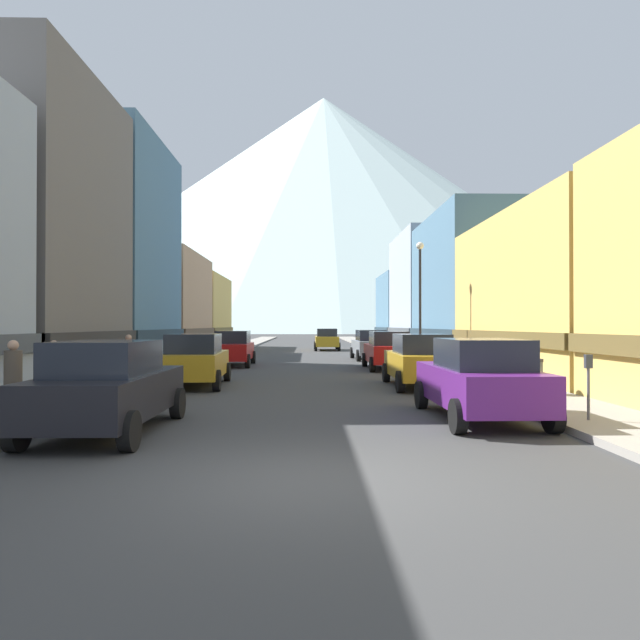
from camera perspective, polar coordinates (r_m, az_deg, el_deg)
The scene contains 27 objects.
ground_plane at distance 7.77m, azimuth -1.50°, elevation -16.06°, with size 400.00×400.00×0.00m, color #393939.
sidewalk_left at distance 42.99m, azimuth -9.68°, elevation -3.17°, with size 2.50×100.00×0.15m, color gray.
sidewalk_right at distance 42.98m, azimuth 7.07°, elevation -3.17°, with size 2.50×100.00×0.15m, color gray.
storefront_left_1 at distance 23.14m, azimuth -28.83°, elevation 7.54°, with size 6.48×8.04×10.94m.
storefront_left_2 at distance 31.57m, azimuth -22.93°, elevation 5.96°, with size 8.42×9.04×11.59m.
storefront_left_3 at distance 40.87m, azimuth -16.76°, elevation 1.34°, with size 7.07×10.44×7.03m.
storefront_left_4 at distance 51.54m, azimuth -13.32°, elevation 0.63°, with size 6.78×10.81×6.42m.
storefront_right_1 at distance 24.46m, azimuth 24.14°, elevation 1.97°, with size 6.33×12.43×6.49m.
storefront_right_2 at distance 35.99m, azimuth 16.51°, elevation 2.94°, with size 7.30×11.78×8.77m.
storefront_right_3 at distance 47.39m, azimuth 12.85°, elevation 2.55°, with size 8.45×10.80×9.50m.
storefront_right_4 at distance 57.80m, azimuth 10.50°, elevation 0.87°, with size 8.93×9.73×7.18m.
car_left_0 at distance 11.61m, azimuth -20.65°, elevation -6.32°, with size 2.10×4.42×1.78m.
car_left_1 at distance 19.61m, azimuth -12.55°, elevation -3.95°, with size 2.23×4.48×1.78m.
car_left_2 at distance 29.10m, azimuth -8.84°, elevation -2.82°, with size 2.12×4.43×1.78m.
car_right_0 at distance 12.89m, azimuth 15.83°, elevation -5.75°, with size 2.10×4.42×1.78m.
car_right_1 at distance 19.14m, azimuth 10.12°, elevation -4.04°, with size 2.09×4.41×1.78m.
car_right_2 at distance 26.59m, azimuth 6.90°, elevation -3.05°, with size 2.07×4.40×1.78m.
car_right_3 at distance 33.82m, azimuth 5.15°, elevation -2.50°, with size 2.18×4.45×1.78m.
car_driving_0 at distance 46.23m, azimuth 0.68°, elevation -1.97°, with size 2.06×4.40×1.78m.
parking_meter_near at distance 12.74m, azimuth 25.54°, elevation -5.27°, with size 0.14×0.10×1.33m.
trash_bin_right at distance 16.96m, azimuth 20.71°, elevation -5.34°, with size 0.59×0.59×0.98m.
potted_plant_0 at distance 20.32m, azimuth 18.85°, elevation -4.21°, with size 0.73×0.73×1.03m.
pedestrian_0 at distance 15.44m, azimuth -25.36°, elevation -4.99°, with size 0.36×0.36×1.55m.
pedestrian_1 at distance 20.86m, azimuth -18.83°, elevation -3.77°, with size 0.36×0.36×1.60m.
pedestrian_2 at distance 13.71m, azimuth -28.66°, elevation -5.43°, with size 0.36×0.36×1.61m.
streetlamp_right at distance 27.04m, azimuth 10.10°, elevation 3.54°, with size 0.36×0.36×5.86m.
mountain_backdrop at distance 272.83m, azimuth 0.38°, elevation 10.75°, with size 283.82×283.82×110.61m, color silver.
Camera 1 is at (0.03, -7.48, 2.08)m, focal length 31.59 mm.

